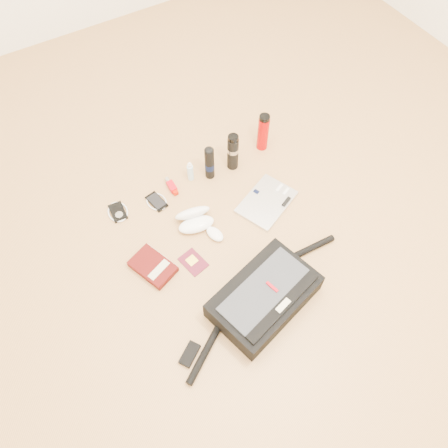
# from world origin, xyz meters

# --- Properties ---
(ground) EXTENTS (4.00, 4.00, 0.00)m
(ground) POSITION_xyz_m (0.00, 0.00, 0.00)
(ground) COLOR #B6844C
(ground) RESTS_ON ground
(messenger_bag) EXTENTS (0.93, 0.39, 0.13)m
(messenger_bag) POSITION_xyz_m (-0.06, -0.31, 0.06)
(messenger_bag) COLOR black
(messenger_bag) RESTS_ON ground
(laptop) EXTENTS (0.35, 0.30, 0.03)m
(laptop) POSITION_xyz_m (0.25, 0.13, 0.01)
(laptop) COLOR silver
(laptop) RESTS_ON ground
(book) EXTENTS (0.20, 0.24, 0.04)m
(book) POSITION_xyz_m (-0.40, 0.09, 0.02)
(book) COLOR #430907
(book) RESTS_ON ground
(passport) EXTENTS (0.12, 0.14, 0.01)m
(passport) POSITION_xyz_m (-0.23, 0.02, 0.00)
(passport) COLOR #531020
(passport) RESTS_ON ground
(mouse) EXTENTS (0.08, 0.11, 0.03)m
(mouse) POSITION_xyz_m (-0.07, 0.09, 0.02)
(mouse) COLOR white
(mouse) RESTS_ON ground
(sunglasses_case) EXTENTS (0.20, 0.18, 0.10)m
(sunglasses_case) POSITION_xyz_m (-0.12, 0.21, 0.04)
(sunglasses_case) COLOR white
(sunglasses_case) RESTS_ON ground
(ipod) EXTENTS (0.11, 0.12, 0.01)m
(ipod) POSITION_xyz_m (-0.42, 0.46, 0.01)
(ipod) COLOR black
(ipod) RESTS_ON ground
(phone) EXTENTS (0.11, 0.13, 0.01)m
(phone) POSITION_xyz_m (-0.23, 0.42, 0.01)
(phone) COLOR black
(phone) RESTS_ON ground
(inhaler) EXTENTS (0.03, 0.12, 0.03)m
(inhaler) POSITION_xyz_m (-0.12, 0.46, 0.02)
(inhaler) COLOR red
(inhaler) RESTS_ON ground
(spray_bottle) EXTENTS (0.04, 0.04, 0.12)m
(spray_bottle) POSITION_xyz_m (-0.00, 0.46, 0.05)
(spray_bottle) COLOR #B3DFF4
(spray_bottle) RESTS_ON ground
(aerosol_can) EXTENTS (0.05, 0.05, 0.21)m
(aerosol_can) POSITION_xyz_m (0.10, 0.43, 0.10)
(aerosol_can) COLOR black
(aerosol_can) RESTS_ON ground
(thermos_black) EXTENTS (0.08, 0.08, 0.23)m
(thermos_black) POSITION_xyz_m (0.23, 0.42, 0.11)
(thermos_black) COLOR black
(thermos_black) RESTS_ON ground
(thermos_red) EXTENTS (0.07, 0.07, 0.23)m
(thermos_red) POSITION_xyz_m (0.44, 0.46, 0.11)
(thermos_red) COLOR #A90404
(thermos_red) RESTS_ON ground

